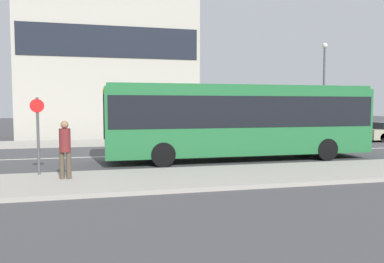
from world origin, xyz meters
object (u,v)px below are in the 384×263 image
pedestrian_near_stop (65,146)px  bus_stop_sign (38,129)px  parked_car_0 (331,133)px  street_lamp (324,80)px  city_bus (240,117)px

pedestrian_near_stop → bus_stop_sign: bus_stop_sign is taller
parked_car_0 → bus_stop_sign: size_ratio=1.59×
street_lamp → city_bus: bearing=-140.2°
city_bus → pedestrian_near_stop: bearing=-150.0°
pedestrian_near_stop → city_bus: bearing=-148.0°
parked_car_0 → pedestrian_near_stop: 17.95m
parked_car_0 → street_lamp: 3.94m
parked_car_0 → bus_stop_sign: (-16.32, -8.24, 0.99)m
bus_stop_sign → pedestrian_near_stop: bearing=-46.0°
street_lamp → bus_stop_sign: bearing=-149.4°
city_bus → bus_stop_sign: 8.29m
city_bus → parked_car_0: 10.26m
parked_car_0 → city_bus: bearing=-145.8°
city_bus → parked_car_0: size_ratio=2.90×
bus_stop_sign → street_lamp: size_ratio=0.39×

